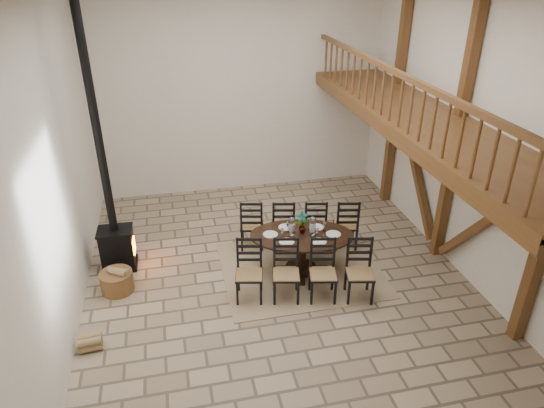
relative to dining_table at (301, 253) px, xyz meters
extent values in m
plane|color=tan|center=(-0.51, -0.01, -0.40)|extent=(8.00, 8.00, 0.00)
cube|color=silver|center=(-0.51, 3.99, 2.10)|extent=(7.00, 0.02, 5.00)
cube|color=silver|center=(-0.51, -4.01, 2.10)|extent=(7.00, 0.02, 5.00)
cube|color=silver|center=(-4.01, -0.01, 2.10)|extent=(0.02, 8.00, 5.00)
cube|color=silver|center=(2.99, -0.01, 2.10)|extent=(0.02, 8.00, 5.00)
cube|color=brown|center=(2.87, -0.01, 2.10)|extent=(0.18, 0.18, 5.00)
cube|color=brown|center=(2.87, 2.49, 2.10)|extent=(0.18, 0.18, 5.00)
cube|color=brown|center=(2.87, -1.26, 1.00)|extent=(0.14, 2.16, 2.54)
cube|color=brown|center=(2.87, 1.24, 1.00)|extent=(0.14, 2.16, 2.54)
cube|color=brown|center=(2.87, -0.01, 2.40)|extent=(0.20, 7.80, 0.20)
cube|color=brown|center=(2.19, -0.01, 2.45)|extent=(1.60, 7.80, 0.12)
cube|color=brown|center=(1.49, -0.01, 2.35)|extent=(0.18, 7.80, 0.22)
cube|color=brown|center=(1.49, -0.01, 3.35)|extent=(0.09, 7.60, 0.09)
cube|color=brown|center=(1.49, -0.01, 2.93)|extent=(0.06, 7.60, 0.86)
cube|color=tan|center=(0.00, 0.00, -0.39)|extent=(3.00, 2.50, 0.02)
ellipsoid|color=black|center=(0.00, 0.00, 0.38)|extent=(2.16, 1.56, 0.04)
cylinder|color=black|center=(0.00, 0.00, -0.02)|extent=(0.19, 0.19, 0.72)
cylinder|color=black|center=(0.00, 0.00, -0.35)|extent=(0.60, 0.60, 0.06)
cube|color=olive|center=(-1.12, -0.64, 0.11)|extent=(0.56, 0.54, 0.04)
cube|color=black|center=(-1.12, -0.64, -0.15)|extent=(0.53, 0.53, 0.49)
cube|color=black|center=(-1.08, -0.44, 0.42)|extent=(0.41, 0.13, 0.64)
cube|color=olive|center=(-0.49, -0.77, 0.11)|extent=(0.56, 0.54, 0.04)
cube|color=black|center=(-0.49, -0.77, -0.15)|extent=(0.53, 0.53, 0.49)
cube|color=black|center=(-0.45, -0.57, 0.42)|extent=(0.41, 0.13, 0.64)
cube|color=olive|center=(0.13, -0.91, 0.11)|extent=(0.56, 0.54, 0.04)
cube|color=black|center=(0.13, -0.91, -0.15)|extent=(0.53, 0.53, 0.49)
cube|color=black|center=(0.18, -0.71, 0.42)|extent=(0.41, 0.13, 0.64)
cube|color=olive|center=(0.76, -1.04, 0.11)|extent=(0.56, 0.54, 0.04)
cube|color=black|center=(0.76, -1.04, -0.15)|extent=(0.53, 0.53, 0.49)
cube|color=black|center=(0.81, -0.84, 0.42)|extent=(0.41, 0.13, 0.64)
cube|color=olive|center=(-0.76, 1.04, 0.11)|extent=(0.56, 0.54, 0.04)
cube|color=black|center=(-0.76, 1.04, -0.15)|extent=(0.53, 0.53, 0.49)
cube|color=black|center=(-0.81, 0.84, 0.42)|extent=(0.41, 0.13, 0.64)
cube|color=olive|center=(-0.13, 0.91, 0.11)|extent=(0.56, 0.54, 0.04)
cube|color=black|center=(-0.13, 0.91, -0.15)|extent=(0.53, 0.53, 0.49)
cube|color=black|center=(-0.18, 0.71, 0.42)|extent=(0.41, 0.13, 0.64)
cube|color=olive|center=(0.49, 0.77, 0.11)|extent=(0.56, 0.54, 0.04)
cube|color=black|center=(0.49, 0.77, -0.15)|extent=(0.53, 0.53, 0.49)
cube|color=black|center=(0.45, 0.57, 0.42)|extent=(0.41, 0.13, 0.64)
cube|color=olive|center=(1.12, 0.64, 0.11)|extent=(0.56, 0.54, 0.04)
cube|color=black|center=(1.12, 0.64, -0.15)|extent=(0.53, 0.53, 0.49)
cube|color=black|center=(1.08, 0.44, 0.42)|extent=(0.41, 0.13, 0.64)
cube|color=silver|center=(0.00, 0.00, 0.41)|extent=(1.63, 1.05, 0.01)
cube|color=white|center=(0.00, 0.00, 0.49)|extent=(1.01, 0.52, 0.18)
cylinder|color=white|center=(-0.19, 0.04, 0.57)|extent=(0.12, 0.12, 0.34)
cylinder|color=white|center=(0.19, -0.04, 0.57)|extent=(0.12, 0.12, 0.34)
cylinder|color=silver|center=(-0.19, 0.04, 0.48)|extent=(0.06, 0.06, 0.16)
cylinder|color=silver|center=(0.19, -0.04, 0.48)|extent=(0.06, 0.06, 0.16)
imported|color=#4C723F|center=(0.01, 0.05, 0.63)|extent=(0.27, 0.21, 0.45)
cube|color=black|center=(-3.43, 0.88, -0.35)|extent=(0.67, 0.52, 0.10)
cube|color=black|center=(-3.43, 0.88, 0.05)|extent=(0.62, 0.47, 0.71)
cube|color=#FF590C|center=(-3.12, 0.87, 0.05)|extent=(0.03, 0.28, 0.28)
cube|color=black|center=(-3.43, 0.88, 0.43)|extent=(0.66, 0.51, 0.04)
cylinder|color=black|center=(-3.43, 0.88, 2.52)|extent=(0.15, 0.15, 4.15)
cylinder|color=brown|center=(-3.43, 0.12, -0.21)|extent=(0.59, 0.59, 0.38)
cube|color=#9B7756|center=(-3.43, 0.12, 0.03)|extent=(0.32, 0.32, 0.11)
cube|color=#9B7756|center=(-3.76, -1.31, -0.28)|extent=(0.37, 0.27, 0.24)
camera|label=1|loc=(-2.24, -7.45, 5.10)|focal=32.00mm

